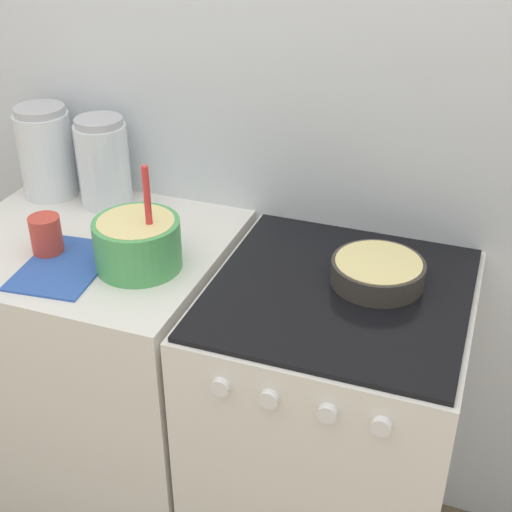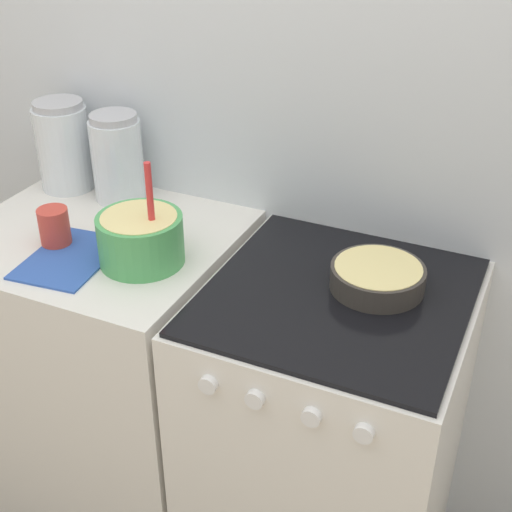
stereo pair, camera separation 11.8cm
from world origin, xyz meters
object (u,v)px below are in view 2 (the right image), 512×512
object	(u,v)px
stove	(327,443)
storage_jar_middle	(118,163)
storage_jar_left	(64,151)
tin_can	(54,227)
mixing_bowl	(141,236)
baking_pan	(377,277)

from	to	relation	value
stove	storage_jar_middle	world-z (taller)	storage_jar_middle
storage_jar_middle	storage_jar_left	bearing A→B (deg)	180.00
storage_jar_left	tin_can	distance (m)	0.36
stove	storage_jar_middle	bearing A→B (deg)	163.65
mixing_bowl	baking_pan	world-z (taller)	mixing_bowl
stove	tin_can	distance (m)	0.89
mixing_bowl	storage_jar_middle	xyz separation A→B (m)	(-0.25, 0.28, 0.04)
stove	storage_jar_middle	distance (m)	0.95
storage_jar_left	baking_pan	bearing A→B (deg)	-8.93
stove	mixing_bowl	world-z (taller)	mixing_bowl
baking_pan	storage_jar_left	world-z (taller)	storage_jar_left
storage_jar_left	storage_jar_middle	world-z (taller)	storage_jar_left
baking_pan	storage_jar_middle	distance (m)	0.82
storage_jar_middle	tin_can	distance (m)	0.30
stove	mixing_bowl	distance (m)	0.72
stove	storage_jar_middle	xyz separation A→B (m)	(-0.73, 0.21, 0.58)
mixing_bowl	baking_pan	xyz separation A→B (m)	(0.55, 0.12, -0.04)
storage_jar_left	stove	bearing A→B (deg)	-13.18
storage_jar_middle	stove	bearing A→B (deg)	-16.35
mixing_bowl	storage_jar_left	bearing A→B (deg)	147.34
mixing_bowl	tin_can	xyz separation A→B (m)	(-0.24, -0.02, -0.02)
baking_pan	tin_can	size ratio (longest dim) A/B	2.17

